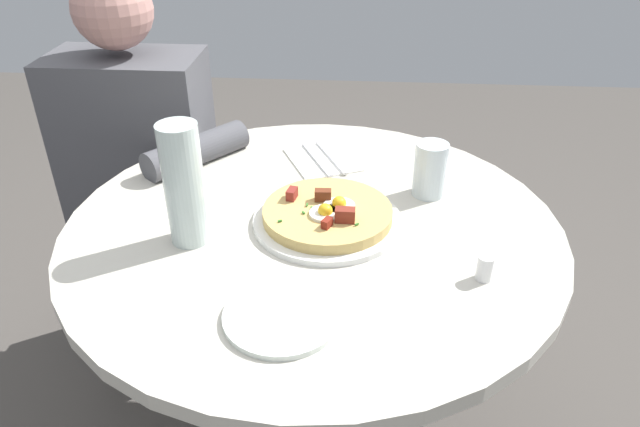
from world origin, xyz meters
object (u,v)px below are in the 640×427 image
object	(u,v)px
person_seated	(148,204)
knife	(331,157)
fork	(317,159)
pizza_plate	(327,221)
water_bottle	(184,185)
salt_shaker	(485,268)
dining_table	(313,291)
bread_plate	(282,316)
breakfast_pizza	(328,213)
water_glass	(430,170)

from	to	relation	value
person_seated	knife	xyz separation A→B (m)	(-0.52, 0.14, 0.24)
person_seated	fork	distance (m)	0.57
pizza_plate	water_bottle	world-z (taller)	water_bottle
salt_shaker	dining_table	bearing A→B (deg)	-27.92
bread_plate	pizza_plate	bearing A→B (deg)	-100.84
person_seated	breakfast_pizza	size ratio (longest dim) A/B	4.52
person_seated	knife	size ratio (longest dim) A/B	6.31
dining_table	pizza_plate	bearing A→B (deg)	168.90
knife	water_bottle	bearing A→B (deg)	-58.89
knife	salt_shaker	xyz separation A→B (m)	(-0.28, 0.44, 0.02)
bread_plate	knife	distance (m)	0.56
bread_plate	knife	bearing A→B (deg)	-94.56
dining_table	water_glass	world-z (taller)	water_glass
person_seated	water_glass	bearing A→B (deg)	158.62
bread_plate	salt_shaker	xyz separation A→B (m)	(-0.33, -0.12, 0.02)
fork	breakfast_pizza	bearing A→B (deg)	-15.62
person_seated	salt_shaker	bearing A→B (deg)	144.53
pizza_plate	dining_table	bearing A→B (deg)	-11.10
dining_table	salt_shaker	distance (m)	0.40
dining_table	person_seated	distance (m)	0.65
fork	bread_plate	bearing A→B (deg)	-25.81
bread_plate	water_bottle	bearing A→B (deg)	-46.16
salt_shaker	knife	bearing A→B (deg)	-56.97
knife	salt_shaker	bearing A→B (deg)	8.46
fork	knife	xyz separation A→B (m)	(-0.03, -0.01, 0.00)
fork	water_glass	bearing A→B (deg)	36.78
fork	knife	distance (m)	0.04
person_seated	knife	distance (m)	0.59
pizza_plate	water_bottle	size ratio (longest dim) A/B	1.26
person_seated	bread_plate	distance (m)	0.88
dining_table	bread_plate	size ratio (longest dim) A/B	5.25
dining_table	salt_shaker	xyz separation A→B (m)	(-0.30, 0.16, 0.20)
breakfast_pizza	salt_shaker	world-z (taller)	breakfast_pizza
pizza_plate	knife	xyz separation A→B (m)	(0.01, -0.28, 0.00)
dining_table	fork	bearing A→B (deg)	-87.34
knife	water_glass	bearing A→B (deg)	30.43
fork	salt_shaker	world-z (taller)	salt_shaker
water_glass	salt_shaker	xyz separation A→B (m)	(-0.07, 0.29, -0.03)
knife	salt_shaker	distance (m)	0.52
person_seated	bread_plate	xyz separation A→B (m)	(-0.48, 0.70, 0.23)
dining_table	water_bottle	xyz separation A→B (m)	(0.22, 0.08, 0.29)
water_glass	fork	bearing A→B (deg)	-28.65
pizza_plate	fork	bearing A→B (deg)	-81.12
dining_table	bread_plate	xyz separation A→B (m)	(0.02, 0.28, 0.18)
bread_plate	water_bottle	distance (m)	0.30
knife	salt_shaker	world-z (taller)	salt_shaker
dining_table	salt_shaker	bearing A→B (deg)	152.08
breakfast_pizza	bread_plate	size ratio (longest dim) A/B	1.36
pizza_plate	bread_plate	distance (m)	0.28
bread_plate	water_bottle	xyz separation A→B (m)	(0.20, -0.21, 0.11)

